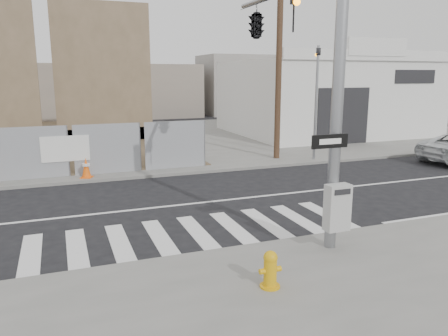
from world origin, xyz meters
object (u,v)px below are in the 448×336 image
object	(u,v)px
signal_pole	(279,46)
fire_hydrant	(270,269)
traffic_cone_d	(86,168)
auto_shop	(324,97)

from	to	relation	value
signal_pole	fire_hydrant	world-z (taller)	signal_pole
fire_hydrant	traffic_cone_d	distance (m)	10.87
signal_pole	traffic_cone_d	distance (m)	9.15
signal_pole	auto_shop	size ratio (longest dim) A/B	0.58
auto_shop	traffic_cone_d	distance (m)	18.50
traffic_cone_d	fire_hydrant	bearing A→B (deg)	-76.17
auto_shop	traffic_cone_d	xyz separation A→B (m)	(-16.30, -8.50, -2.03)
signal_pole	traffic_cone_d	world-z (taller)	signal_pole
auto_shop	fire_hydrant	size ratio (longest dim) A/B	16.64
fire_hydrant	traffic_cone_d	bearing A→B (deg)	105.36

